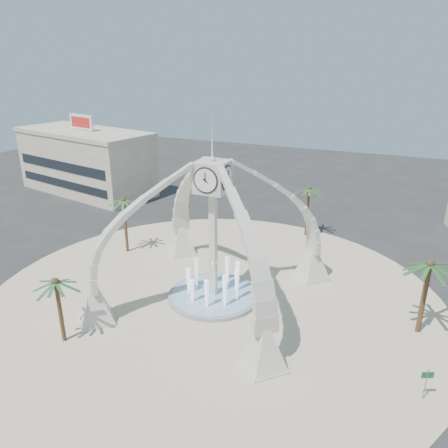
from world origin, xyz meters
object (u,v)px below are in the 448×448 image
at_px(palm_west, 123,201).
at_px(street_sign, 427,379).
at_px(palm_north, 309,189).
at_px(palm_south, 56,282).
at_px(fountain, 214,295).
at_px(palm_east, 430,265).
at_px(clock_tower, 213,230).

distance_m(palm_west, street_sign, 32.16).
distance_m(palm_north, palm_south, 30.06).
bearing_deg(palm_west, fountain, -22.03).
distance_m(fountain, palm_south, 13.54).
bearing_deg(palm_east, street_sign, -86.64).
bearing_deg(palm_south, palm_west, 108.57).
xyz_separation_m(fountain, palm_south, (-7.64, -10.15, 4.66)).
distance_m(clock_tower, street_sign, 18.73).
distance_m(fountain, palm_north, 18.81).
xyz_separation_m(palm_south, street_sign, (24.73, 4.23, -3.34)).
bearing_deg(palm_east, clock_tower, -174.14).
distance_m(clock_tower, palm_west, 13.82).
distance_m(clock_tower, palm_east, 16.74).
distance_m(palm_west, palm_south, 16.20).
height_order(palm_north, palm_south, palm_north).
height_order(palm_west, palm_north, palm_north).
height_order(clock_tower, palm_west, clock_tower).
bearing_deg(palm_north, street_sign, -60.85).
xyz_separation_m(clock_tower, street_sign, (17.09, -5.93, -4.88)).
xyz_separation_m(palm_north, palm_south, (-11.64, -27.71, -0.81)).
distance_m(palm_south, street_sign, 25.31).
bearing_deg(palm_north, fountain, -102.82).
relative_size(palm_west, street_sign, 2.90).
xyz_separation_m(palm_west, palm_north, (16.79, 12.37, -0.04)).
xyz_separation_m(palm_east, street_sign, (0.45, -7.64, -4.17)).
relative_size(fountain, palm_north, 1.22).
distance_m(clock_tower, fountain, 6.20).
bearing_deg(palm_east, palm_south, -153.97).
bearing_deg(street_sign, palm_east, 68.59).
bearing_deg(fountain, clock_tower, -90.00).
xyz_separation_m(palm_west, street_sign, (29.88, -11.11, -4.19)).
distance_m(fountain, palm_west, 14.86).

